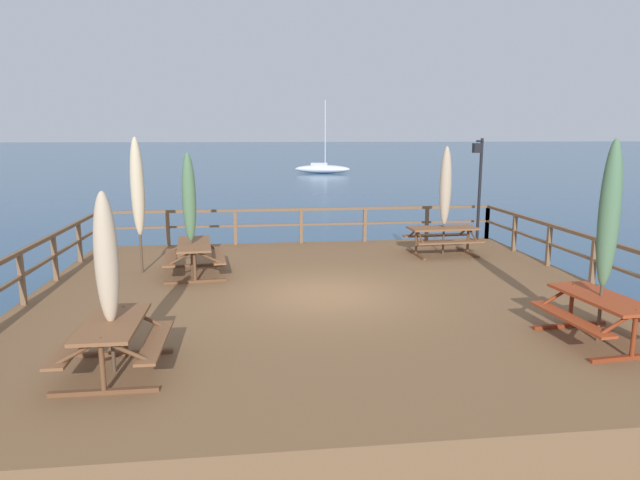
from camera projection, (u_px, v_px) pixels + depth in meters
name	position (u px, v px, depth m)	size (l,w,h in m)	color
ground_plane	(325.00, 333.00, 11.94)	(600.00, 600.00, 0.00)	navy
wooden_deck	(325.00, 314.00, 11.86)	(12.33, 11.69, 0.86)	brown
railing_waterside_far	(301.00, 219.00, 17.19)	(12.13, 0.10, 1.09)	brown
railing_side_left	(21.00, 268.00, 10.92)	(0.10, 11.49, 1.09)	brown
railing_side_right	(594.00, 252.00, 12.36)	(0.10, 11.49, 1.09)	brown
picnic_table_mid_left	(114.00, 336.00, 7.80)	(1.40, 1.69, 0.78)	brown
picnic_table_front_right	(194.00, 252.00, 13.35)	(1.58, 2.09, 0.78)	brown
picnic_table_mid_right	(601.00, 309.00, 8.98)	(1.55, 1.93, 0.78)	#993819
picnic_table_mid_centre	(443.00, 235.00, 15.62)	(1.96, 1.50, 0.78)	brown
patio_umbrella_tall_back_left	(106.00, 259.00, 7.63)	(0.32, 0.32, 2.58)	#4C3828
patio_umbrella_tall_front	(189.00, 198.00, 13.04)	(0.32, 0.32, 2.91)	#4C3828
patio_umbrella_short_mid	(609.00, 215.00, 8.73)	(0.32, 0.32, 3.26)	#4C3828
patio_umbrella_tall_mid_left	(446.00, 186.00, 15.32)	(0.32, 0.32, 3.00)	#4C3828
patio_umbrella_tall_mid_right	(137.00, 188.00, 13.24)	(0.32, 0.32, 3.27)	#4C3828
lamp_post_hooked	(479.00, 175.00, 16.89)	(0.49, 0.58, 3.20)	black
sailboat_distant	(322.00, 169.00, 60.56)	(6.23, 3.19, 7.72)	silver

